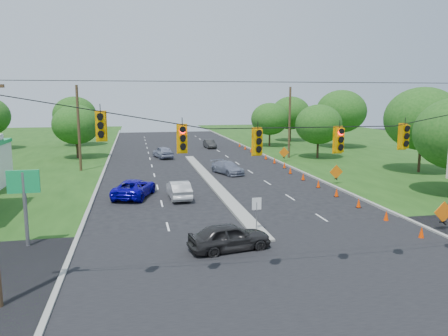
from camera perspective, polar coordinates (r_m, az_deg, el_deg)
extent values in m
plane|color=black|center=(20.50, 8.94, -13.27)|extent=(160.00, 160.00, 0.00)
cube|color=black|center=(20.50, 8.94, -13.27)|extent=(160.00, 14.00, 0.02)
cube|color=gray|center=(48.43, -15.35, -0.30)|extent=(0.25, 110.00, 0.16)
cube|color=gray|center=(51.18, 7.82, 0.45)|extent=(0.25, 110.00, 0.16)
cube|color=gray|center=(40.04, -1.60, -1.94)|extent=(1.00, 34.00, 0.18)
cylinder|color=gray|center=(25.59, 4.27, -6.42)|extent=(0.06, 0.06, 1.80)
cube|color=white|center=(25.39, 4.29, -4.68)|extent=(0.55, 0.04, 0.70)
cylinder|color=black|center=(18.03, 10.62, 6.50)|extent=(24.00, 0.04, 0.04)
cube|color=#FFA900|center=(16.76, -15.78, 5.25)|extent=(0.34, 0.24, 1.00)
cube|color=#FFA900|center=(16.85, -5.45, 3.79)|extent=(0.34, 0.24, 1.00)
cube|color=#FFA900|center=(17.44, 4.42, 3.42)|extent=(0.34, 0.24, 1.00)
cube|color=#FFA900|center=(18.71, 14.80, 3.53)|extent=(0.34, 0.24, 1.00)
cube|color=#FFA900|center=(20.21, 22.47, 3.80)|extent=(0.34, 0.24, 1.00)
cylinder|color=#422D1C|center=(48.13, -18.44, 4.90)|extent=(0.28, 0.28, 9.00)
cylinder|color=#422D1C|center=(56.20, 8.55, 5.84)|extent=(0.28, 0.28, 9.00)
cylinder|color=gray|center=(25.05, -24.51, -5.00)|extent=(0.20, 0.20, 4.00)
cube|color=#12A251|center=(24.74, -24.74, -1.63)|extent=(1.60, 0.15, 1.20)
cone|color=#FF3B00|center=(26.89, 24.39, -7.69)|extent=(0.32, 0.32, 0.70)
cone|color=#FF3B00|center=(29.67, 20.43, -5.88)|extent=(0.32, 0.32, 0.70)
cone|color=#FF3B00|center=(32.58, 17.19, -4.37)|extent=(0.32, 0.32, 0.70)
cone|color=#FF3B00|center=(35.60, 14.49, -3.10)|extent=(0.32, 0.32, 0.70)
cone|color=#FF3B00|center=(38.71, 12.23, -2.02)|extent=(0.32, 0.32, 0.70)
cone|color=#FF3B00|center=(41.87, 10.31, -1.11)|extent=(0.32, 0.32, 0.70)
cone|color=#FF3B00|center=(45.08, 8.66, -0.32)|extent=(0.32, 0.32, 0.70)
cone|color=#FF3B00|center=(48.53, 7.90, 0.39)|extent=(0.32, 0.32, 0.70)
cone|color=#FF3B00|center=(51.81, 6.62, 0.98)|extent=(0.32, 0.32, 0.70)
cone|color=#FF3B00|center=(55.11, 5.49, 1.50)|extent=(0.32, 0.32, 0.70)
cone|color=#FF3B00|center=(58.43, 4.48, 1.96)|extent=(0.32, 0.32, 0.70)
cone|color=#FF3B00|center=(61.78, 3.59, 2.37)|extent=(0.32, 0.32, 0.70)
cone|color=#FF3B00|center=(65.14, 2.78, 2.74)|extent=(0.32, 0.32, 0.70)
cone|color=#FF3B00|center=(68.51, 2.06, 3.07)|extent=(0.32, 0.32, 0.70)
cube|color=black|center=(28.85, 26.68, -6.31)|extent=(0.06, 0.58, 0.26)
cube|color=black|center=(28.85, 26.68, -6.31)|extent=(0.06, 0.58, 0.26)
cube|color=orange|center=(28.71, 26.77, -5.16)|extent=(1.27, 0.05, 1.27)
cube|color=black|center=(40.44, 14.41, -1.33)|extent=(0.06, 0.58, 0.26)
cube|color=black|center=(40.44, 14.41, -1.33)|extent=(0.06, 0.58, 0.26)
cube|color=orange|center=(40.34, 14.45, -0.50)|extent=(1.27, 0.05, 1.27)
cube|color=black|center=(53.20, 7.84, 1.39)|extent=(0.06, 0.58, 0.26)
cube|color=black|center=(53.20, 7.84, 1.39)|extent=(0.06, 0.58, 0.26)
cube|color=orange|center=(53.12, 7.85, 2.03)|extent=(1.27, 0.05, 1.27)
cylinder|color=black|center=(58.50, -18.61, 2.41)|extent=(0.28, 0.28, 2.52)
ellipsoid|color=#194C14|center=(58.23, -18.77, 5.41)|extent=(5.88, 5.88, 5.04)
cylinder|color=black|center=(73.54, -18.78, 3.87)|extent=(0.28, 0.28, 2.88)
ellipsoid|color=#194C14|center=(73.32, -18.93, 6.60)|extent=(6.72, 6.72, 5.76)
cylinder|color=black|center=(49.41, 24.18, 1.30)|extent=(0.28, 0.28, 3.24)
ellipsoid|color=#194C14|center=(49.07, 24.49, 5.88)|extent=(7.56, 7.56, 6.48)
cylinder|color=black|center=(56.86, 12.14, 2.50)|extent=(0.28, 0.28, 2.52)
ellipsoid|color=#194C14|center=(56.59, 12.25, 5.60)|extent=(5.88, 5.88, 5.04)
cylinder|color=black|center=(69.21, 14.91, 3.89)|extent=(0.28, 0.28, 3.24)
ellipsoid|color=#194C14|center=(68.97, 15.05, 7.16)|extent=(7.56, 7.56, 6.48)
cylinder|color=black|center=(77.72, 8.64, 4.53)|extent=(0.28, 0.28, 2.88)
ellipsoid|color=#194C14|center=(77.51, 8.71, 7.12)|extent=(6.72, 6.72, 5.76)
cylinder|color=black|center=(69.20, 5.96, 3.85)|extent=(0.28, 0.28, 2.52)
ellipsoid|color=#194C14|center=(68.98, 6.01, 6.40)|extent=(5.88, 5.88, 5.04)
imported|color=#252324|center=(22.64, 0.72, -8.98)|extent=(4.50, 2.47, 1.45)
imported|color=#B6B6B6|center=(34.00, -5.91, -2.82)|extent=(1.70, 4.32, 1.40)
imported|color=#0C00AD|center=(35.04, -11.65, -2.58)|extent=(3.84, 5.62, 1.43)
imported|color=slate|center=(44.54, 0.46, 0.06)|extent=(3.26, 4.81, 1.29)
imported|color=gray|center=(56.55, -7.98, 2.07)|extent=(2.78, 4.76, 1.52)
imported|color=#242424|center=(66.95, -1.89, 3.17)|extent=(1.60, 3.89, 1.25)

